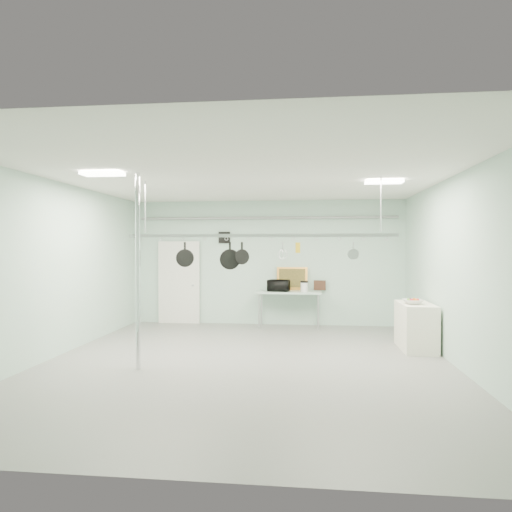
# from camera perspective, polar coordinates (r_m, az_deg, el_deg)

# --- Properties ---
(floor) EXTENTS (8.00, 8.00, 0.00)m
(floor) POSITION_cam_1_polar(r_m,az_deg,el_deg) (8.06, -1.21, -13.20)
(floor) COLOR gray
(floor) RESTS_ON ground
(ceiling) EXTENTS (7.00, 8.00, 0.02)m
(ceiling) POSITION_cam_1_polar(r_m,az_deg,el_deg) (7.91, -1.22, 9.82)
(ceiling) COLOR silver
(ceiling) RESTS_ON back_wall
(back_wall) EXTENTS (7.00, 0.02, 3.20)m
(back_wall) POSITION_cam_1_polar(r_m,az_deg,el_deg) (11.79, 1.31, -0.82)
(back_wall) COLOR #A7C9B7
(back_wall) RESTS_ON floor
(right_wall) EXTENTS (0.02, 8.00, 3.20)m
(right_wall) POSITION_cam_1_polar(r_m,az_deg,el_deg) (8.14, 23.95, -1.75)
(right_wall) COLOR #A7C9B7
(right_wall) RESTS_ON floor
(door) EXTENTS (1.10, 0.10, 2.20)m
(door) POSITION_cam_1_polar(r_m,az_deg,el_deg) (12.18, -9.57, -3.37)
(door) COLOR silver
(door) RESTS_ON floor
(wall_vent) EXTENTS (0.30, 0.04, 0.30)m
(wall_vent) POSITION_cam_1_polar(r_m,az_deg,el_deg) (11.91, -3.98, 2.32)
(wall_vent) COLOR black
(wall_vent) RESTS_ON back_wall
(conduit_pipe) EXTENTS (6.60, 0.07, 0.07)m
(conduit_pipe) POSITION_cam_1_polar(r_m,az_deg,el_deg) (11.72, 1.28, 4.79)
(conduit_pipe) COLOR gray
(conduit_pipe) RESTS_ON back_wall
(chrome_pole) EXTENTS (0.08, 0.08, 3.20)m
(chrome_pole) POSITION_cam_1_polar(r_m,az_deg,el_deg) (7.65, -14.54, -1.86)
(chrome_pole) COLOR silver
(chrome_pole) RESTS_ON floor
(prep_table) EXTENTS (1.60, 0.70, 0.91)m
(prep_table) POSITION_cam_1_polar(r_m,az_deg,el_deg) (11.41, 4.15, -4.75)
(prep_table) COLOR #A5C3B0
(prep_table) RESTS_ON floor
(side_cabinet) EXTENTS (0.60, 1.20, 0.90)m
(side_cabinet) POSITION_cam_1_polar(r_m,az_deg,el_deg) (9.52, 19.34, -8.29)
(side_cabinet) COLOR white
(side_cabinet) RESTS_ON floor
(pot_rack) EXTENTS (4.80, 0.06, 1.00)m
(pot_rack) POSITION_cam_1_polar(r_m,az_deg,el_deg) (8.09, 0.47, 2.79)
(pot_rack) COLOR #B7B7BC
(pot_rack) RESTS_ON ceiling
(light_panel_left) EXTENTS (0.65, 0.30, 0.05)m
(light_panel_left) POSITION_cam_1_polar(r_m,az_deg,el_deg) (7.74, -18.64, 9.73)
(light_panel_left) COLOR white
(light_panel_left) RESTS_ON ceiling
(light_panel_right) EXTENTS (0.65, 0.30, 0.05)m
(light_panel_right) POSITION_cam_1_polar(r_m,az_deg,el_deg) (8.54, 15.71, 8.92)
(light_panel_right) COLOR white
(light_panel_right) RESTS_ON ceiling
(microwave) EXTENTS (0.57, 0.44, 0.28)m
(microwave) POSITION_cam_1_polar(r_m,az_deg,el_deg) (11.30, 2.86, -3.72)
(microwave) COLOR black
(microwave) RESTS_ON prep_table
(coffee_canister) EXTENTS (0.20, 0.20, 0.23)m
(coffee_canister) POSITION_cam_1_polar(r_m,az_deg,el_deg) (11.25, 6.04, -3.89)
(coffee_canister) COLOR silver
(coffee_canister) RESTS_ON prep_table
(painting_large) EXTENTS (0.78, 0.13, 0.58)m
(painting_large) POSITION_cam_1_polar(r_m,az_deg,el_deg) (11.68, 4.54, -2.83)
(painting_large) COLOR gold
(painting_large) RESTS_ON prep_table
(painting_small) EXTENTS (0.30, 0.09, 0.25)m
(painting_small) POSITION_cam_1_polar(r_m,az_deg,el_deg) (11.69, 7.97, -3.65)
(painting_small) COLOR #371E13
(painting_small) RESTS_ON prep_table
(fruit_bowl) EXTENTS (0.43, 0.43, 0.09)m
(fruit_bowl) POSITION_cam_1_polar(r_m,az_deg,el_deg) (9.29, 19.03, -5.43)
(fruit_bowl) COLOR silver
(fruit_bowl) RESTS_ON side_cabinet
(skillet_left) EXTENTS (0.32, 0.10, 0.44)m
(skillet_left) POSITION_cam_1_polar(r_m,az_deg,el_deg) (8.34, -8.88, 0.21)
(skillet_left) COLOR black
(skillet_left) RESTS_ON pot_rack
(skillet_mid) EXTENTS (0.37, 0.13, 0.49)m
(skillet_mid) POSITION_cam_1_polar(r_m,az_deg,el_deg) (8.16, -3.28, 0.03)
(skillet_mid) COLOR black
(skillet_mid) RESTS_ON pot_rack
(skillet_right) EXTENTS (0.27, 0.17, 0.37)m
(skillet_right) POSITION_cam_1_polar(r_m,az_deg,el_deg) (8.13, -1.77, 0.44)
(skillet_right) COLOR black
(skillet_right) RESTS_ON pot_rack
(whisk) EXTENTS (0.22, 0.22, 0.33)m
(whisk) POSITION_cam_1_polar(r_m,az_deg,el_deg) (8.06, 3.37, 0.58)
(whisk) COLOR #B7B7BC
(whisk) RESTS_ON pot_rack
(grater) EXTENTS (0.08, 0.05, 0.20)m
(grater) POSITION_cam_1_polar(r_m,az_deg,el_deg) (8.05, 5.25, 1.04)
(grater) COLOR yellow
(grater) RESTS_ON pot_rack
(saucepan) EXTENTS (0.21, 0.15, 0.32)m
(saucepan) POSITION_cam_1_polar(r_m,az_deg,el_deg) (8.09, 12.07, 0.59)
(saucepan) COLOR #AEAFB2
(saucepan) RESTS_ON pot_rack
(fruit_cluster) EXTENTS (0.24, 0.24, 0.09)m
(fruit_cluster) POSITION_cam_1_polar(r_m,az_deg,el_deg) (9.28, 19.03, -5.19)
(fruit_cluster) COLOR #B6101D
(fruit_cluster) RESTS_ON fruit_bowl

